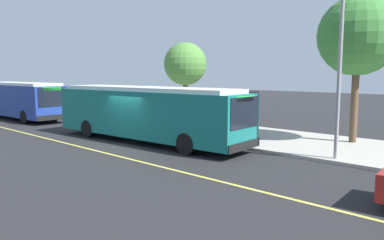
% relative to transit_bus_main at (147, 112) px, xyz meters
% --- Properties ---
extents(ground_plane, '(120.00, 120.00, 0.00)m').
position_rel_transit_bus_main_xyz_m(ground_plane, '(-0.14, -1.01, -1.62)').
color(ground_plane, '#232326').
extents(sidewalk_curb, '(44.00, 6.40, 0.15)m').
position_rel_transit_bus_main_xyz_m(sidewalk_curb, '(-0.14, 4.99, -1.54)').
color(sidewalk_curb, '#A8A399').
rests_on(sidewalk_curb, ground_plane).
extents(lane_stripe_center, '(36.00, 0.14, 0.01)m').
position_rel_transit_bus_main_xyz_m(lane_stripe_center, '(-0.14, -3.21, -1.61)').
color(lane_stripe_center, '#E0D64C').
rests_on(lane_stripe_center, ground_plane).
extents(transit_bus_main, '(12.37, 3.28, 2.95)m').
position_rel_transit_bus_main_xyz_m(transit_bus_main, '(0.00, 0.00, 0.00)').
color(transit_bus_main, '#146B66').
rests_on(transit_bus_main, ground_plane).
extents(transit_bus_second, '(10.41, 2.91, 2.95)m').
position_rel_transit_bus_main_xyz_m(transit_bus_second, '(-15.35, -0.27, -0.00)').
color(transit_bus_second, navy).
rests_on(transit_bus_second, ground_plane).
extents(bus_shelter, '(2.90, 1.60, 2.48)m').
position_rel_transit_bus_main_xyz_m(bus_shelter, '(1.77, 4.95, 0.30)').
color(bus_shelter, '#333338').
rests_on(bus_shelter, sidewalk_curb).
extents(waiting_bench, '(1.60, 0.48, 0.95)m').
position_rel_transit_bus_main_xyz_m(waiting_bench, '(1.89, 4.91, -0.99)').
color(waiting_bench, brown).
rests_on(waiting_bench, sidewalk_curb).
extents(route_sign_post, '(0.44, 0.08, 2.80)m').
position_rel_transit_bus_main_xyz_m(route_sign_post, '(4.45, 2.67, 0.34)').
color(route_sign_post, '#333338').
rests_on(route_sign_post, sidewalk_curb).
extents(pedestrian_commuter, '(0.24, 0.40, 1.69)m').
position_rel_transit_bus_main_xyz_m(pedestrian_commuter, '(-0.49, 2.72, -0.50)').
color(pedestrian_commuter, '#282D47').
rests_on(pedestrian_commuter, sidewalk_curb).
extents(street_tree_near_shelter, '(3.96, 3.96, 7.36)m').
position_rel_transit_bus_main_xyz_m(street_tree_near_shelter, '(8.44, 6.62, 3.88)').
color(street_tree_near_shelter, brown).
rests_on(street_tree_near_shelter, sidewalk_curb).
extents(street_tree_upstreet, '(3.10, 3.10, 5.75)m').
position_rel_transit_bus_main_xyz_m(street_tree_upstreet, '(-3.72, 6.85, 2.70)').
color(street_tree_upstreet, brown).
rests_on(street_tree_upstreet, sidewalk_curb).
extents(utility_pole, '(0.16, 0.16, 6.40)m').
position_rel_transit_bus_main_xyz_m(utility_pole, '(9.32, 2.29, 1.73)').
color(utility_pole, gray).
rests_on(utility_pole, sidewalk_curb).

